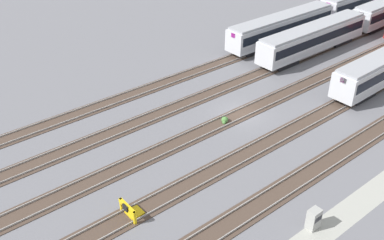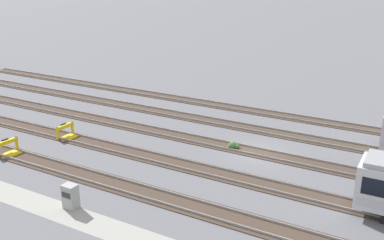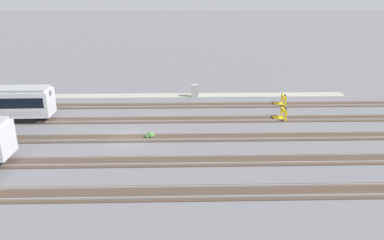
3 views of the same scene
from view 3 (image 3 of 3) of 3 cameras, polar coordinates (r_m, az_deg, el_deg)
ground_plane at (r=36.42m, az=-9.94°, el=-2.75°), size 400.00×400.00×0.00m
service_walkway at (r=50.40m, az=-7.60°, el=3.73°), size 54.00×2.00×0.01m
rail_track_nearest at (r=45.98m, az=-8.18°, el=2.19°), size 90.00×2.23×0.21m
rail_track_near_inner at (r=41.15m, az=-8.96°, el=0.04°), size 90.00×2.24×0.21m
rail_track_middle at (r=36.40m, az=-9.95°, el=-2.69°), size 90.00×2.24×0.21m
rail_track_far_inner at (r=31.78m, az=-11.23°, el=-6.21°), size 90.00×2.23×0.21m
rail_track_farthest at (r=27.33m, az=-12.98°, el=-10.91°), size 90.00×2.23×0.21m
bumper_stop_nearest_track at (r=47.10m, az=13.48°, el=2.86°), size 1.37×2.01×1.22m
bumper_stop_near_inner_track at (r=42.03m, az=13.45°, el=0.82°), size 1.34×2.00×1.22m
electrical_cabinet at (r=49.21m, az=0.40°, el=4.49°), size 0.90×0.73×1.60m
weed_clump at (r=36.13m, az=-6.42°, el=-2.34°), size 0.92×0.70×0.64m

